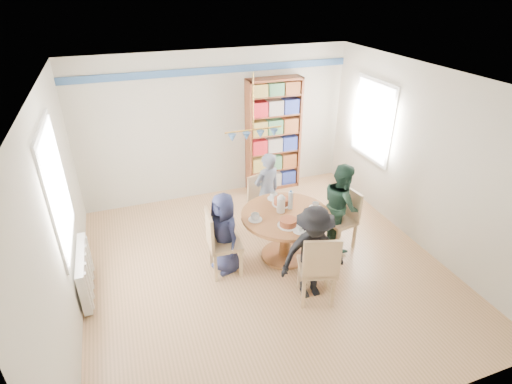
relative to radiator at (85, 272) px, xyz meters
name	(u,v)px	position (x,y,z in m)	size (l,w,h in m)	color
ground	(265,267)	(2.42, -0.30, -0.35)	(5.00, 5.00, 0.00)	tan
room_shell	(228,144)	(2.16, 0.57, 1.30)	(5.00, 5.00, 5.00)	white
radiator	(85,272)	(0.00, 0.00, 0.00)	(0.12, 1.00, 0.60)	silver
dining_table	(286,225)	(2.79, -0.14, 0.21)	(1.30, 1.30, 0.75)	brown
chair_left	(219,240)	(1.77, -0.18, 0.20)	(0.47, 0.47, 1.00)	tan
chair_right	(345,216)	(3.78, -0.15, 0.16)	(0.47, 0.47, 0.93)	tan
chair_far	(261,198)	(2.77, 0.83, 0.14)	(0.49, 0.49, 0.89)	tan
chair_near	(319,266)	(2.79, -1.17, 0.22)	(0.58, 0.58, 1.04)	tan
person_left	(224,233)	(1.87, -0.12, 0.26)	(0.59, 0.39, 1.22)	#1C203E
person_right	(341,206)	(3.72, -0.12, 0.34)	(0.67, 0.52, 1.37)	#193226
person_far	(267,191)	(2.83, 0.73, 0.32)	(0.49, 0.32, 1.34)	gray
person_near	(313,254)	(2.78, -1.02, 0.32)	(0.86, 0.49, 1.33)	black
bookshelf	(273,137)	(3.46, 2.04, 0.72)	(1.04, 0.31, 2.18)	brown
tableware	(284,209)	(2.76, -0.12, 0.47)	(1.14, 1.14, 0.30)	white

